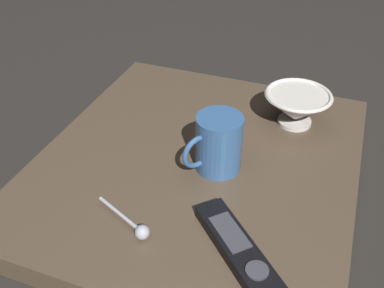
% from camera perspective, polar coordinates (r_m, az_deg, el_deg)
% --- Properties ---
extents(ground_plane, '(6.00, 6.00, 0.00)m').
position_cam_1_polar(ground_plane, '(0.83, 0.72, -4.12)').
color(ground_plane, black).
extents(table, '(0.62, 0.56, 0.04)m').
position_cam_1_polar(table, '(0.82, 0.73, -2.98)').
color(table, '#4C3D2D').
rests_on(table, ground).
extents(cereal_bowl, '(0.13, 0.13, 0.07)m').
position_cam_1_polar(cereal_bowl, '(0.90, 13.37, 4.72)').
color(cereal_bowl, beige).
rests_on(cereal_bowl, table).
extents(coffee_mug, '(0.11, 0.09, 0.10)m').
position_cam_1_polar(coffee_mug, '(0.76, 3.36, 0.06)').
color(coffee_mug, '#33598C').
rests_on(coffee_mug, table).
extents(teaspoon, '(0.06, 0.11, 0.02)m').
position_cam_1_polar(teaspoon, '(0.67, -7.13, -10.69)').
color(teaspoon, '#A3A5B2').
rests_on(teaspoon, table).
extents(tv_remote_near, '(0.16, 0.16, 0.02)m').
position_cam_1_polar(tv_remote_near, '(0.64, 5.88, -13.28)').
color(tv_remote_near, black).
rests_on(tv_remote_near, table).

